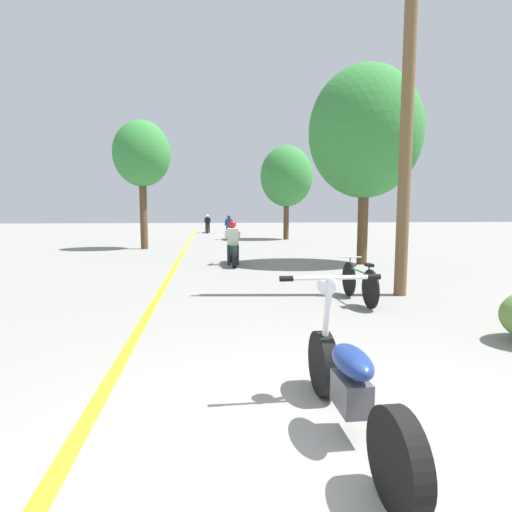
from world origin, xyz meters
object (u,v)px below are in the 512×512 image
(utility_pole, at_px, (407,104))
(motorcycle_rider_mid, at_px, (229,230))
(motorcycle_foreground, at_px, (349,382))
(motorcycle_rider_far, at_px, (208,226))
(bicycle_parked, at_px, (359,282))
(roadside_tree_right_far, at_px, (287,177))
(roadside_tree_left, at_px, (142,155))
(motorcycle_rider_lead, at_px, (233,248))
(roadside_tree_right_near, at_px, (365,133))

(utility_pole, height_order, motorcycle_rider_mid, utility_pole)
(motorcycle_foreground, xyz_separation_m, motorcycle_rider_mid, (0.33, 21.23, 0.16))
(motorcycle_rider_far, bearing_deg, bicycle_parked, -84.01)
(roadside_tree_right_far, height_order, roadside_tree_left, roadside_tree_left)
(utility_pole, relative_size, motorcycle_rider_far, 3.46)
(motorcycle_rider_lead, bearing_deg, motorcycle_rider_mid, 87.34)
(roadside_tree_right_near, relative_size, motorcycle_rider_lead, 3.05)
(utility_pole, xyz_separation_m, motorcycle_rider_far, (-3.70, 24.77, -3.13))
(bicycle_parked, bearing_deg, motorcycle_rider_mid, 94.70)
(roadside_tree_right_near, xyz_separation_m, motorcycle_rider_mid, (-3.54, 11.85, -3.51))
(motorcycle_foreground, height_order, motorcycle_rider_mid, motorcycle_rider_mid)
(roadside_tree_right_far, xyz_separation_m, bicycle_parked, (-2.04, -16.86, -3.39))
(motorcycle_foreground, relative_size, motorcycle_rider_lead, 1.00)
(roadside_tree_right_near, bearing_deg, motorcycle_rider_far, 103.41)
(bicycle_parked, bearing_deg, motorcycle_rider_lead, 109.49)
(motorcycle_rider_lead, height_order, motorcycle_rider_far, motorcycle_rider_far)
(motorcycle_rider_far, bearing_deg, roadside_tree_right_far, -60.82)
(roadside_tree_right_far, bearing_deg, bicycle_parked, -96.91)
(utility_pole, distance_m, motorcycle_rider_lead, 6.61)
(motorcycle_foreground, xyz_separation_m, motorcycle_rider_lead, (-0.21, 9.67, 0.12))
(utility_pole, xyz_separation_m, motorcycle_rider_mid, (-2.45, 16.55, -3.12))
(roadside_tree_right_far, xyz_separation_m, roadside_tree_left, (-7.56, -5.45, 0.38))
(roadside_tree_left, bearing_deg, roadside_tree_right_near, -39.14)
(utility_pole, height_order, roadside_tree_right_near, utility_pole)
(bicycle_parked, bearing_deg, roadside_tree_left, 115.78)
(utility_pole, height_order, motorcycle_rider_lead, utility_pole)
(motorcycle_rider_lead, bearing_deg, roadside_tree_left, 121.05)
(roadside_tree_left, distance_m, bicycle_parked, 13.22)
(motorcycle_foreground, relative_size, motorcycle_rider_mid, 0.92)
(roadside_tree_right_near, bearing_deg, motorcycle_rider_mid, 106.63)
(roadside_tree_left, bearing_deg, motorcycle_rider_mid, 53.84)
(roadside_tree_right_far, height_order, motorcycle_rider_far, roadside_tree_right_far)
(motorcycle_rider_lead, xyz_separation_m, bicycle_parked, (1.94, -5.48, -0.16))
(roadside_tree_left, bearing_deg, motorcycle_foreground, -76.38)
(roadside_tree_left, height_order, bicycle_parked, roadside_tree_left)
(roadside_tree_right_near, distance_m, bicycle_parked, 6.72)
(roadside_tree_right_far, bearing_deg, motorcycle_foreground, -100.16)
(motorcycle_rider_far, relative_size, bicycle_parked, 1.21)
(utility_pole, relative_size, roadside_tree_right_near, 1.18)
(motorcycle_rider_mid, height_order, motorcycle_rider_far, motorcycle_rider_mid)
(roadside_tree_left, xyz_separation_m, motorcycle_rider_lead, (3.57, -5.93, -3.61))
(motorcycle_rider_lead, relative_size, bicycle_parked, 1.17)
(roadside_tree_right_near, bearing_deg, roadside_tree_right_far, 90.47)
(utility_pole, distance_m, bicycle_parked, 3.51)
(motorcycle_rider_far, distance_m, bicycle_parked, 25.40)
(motorcycle_foreground, bearing_deg, roadside_tree_right_far, 79.84)
(utility_pole, xyz_separation_m, roadside_tree_right_near, (1.09, 4.70, 0.39))
(utility_pole, relative_size, roadside_tree_right_far, 1.29)
(bicycle_parked, bearing_deg, motorcycle_foreground, -112.43)
(motorcycle_rider_mid, distance_m, motorcycle_rider_far, 8.32)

